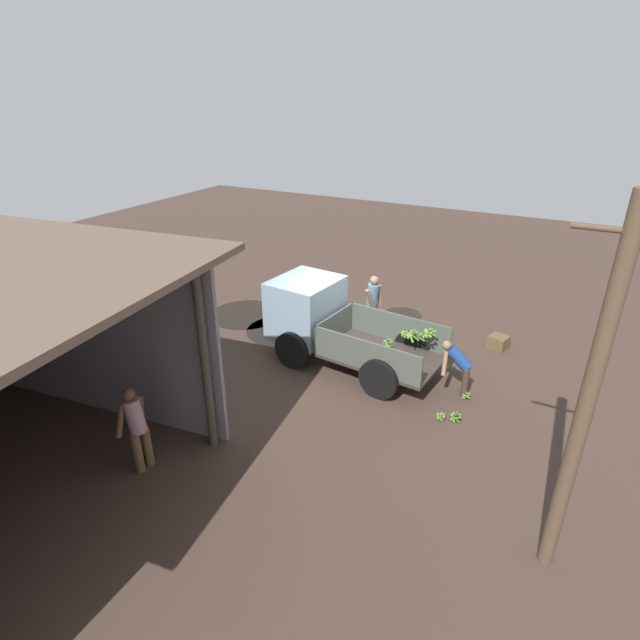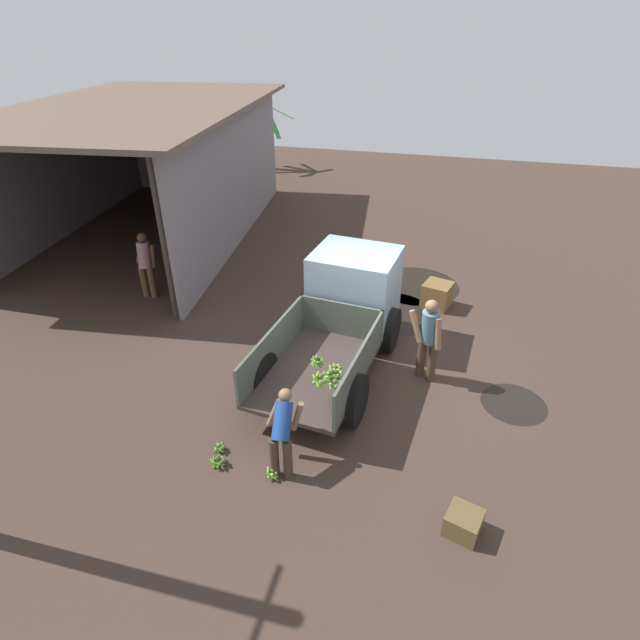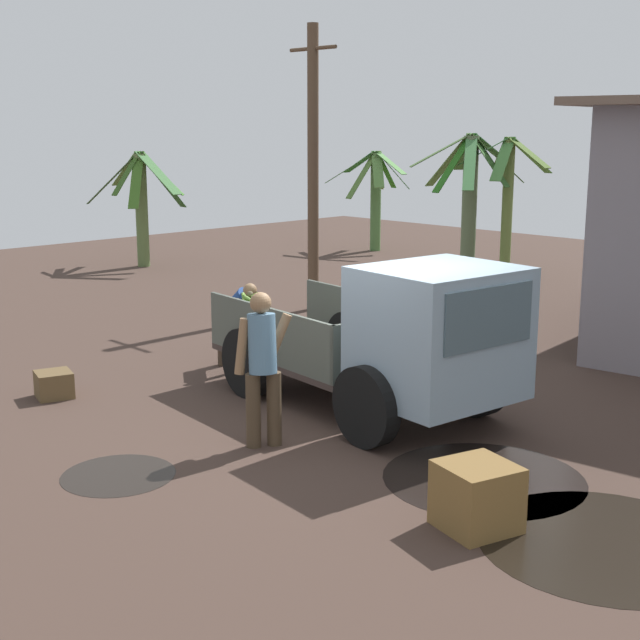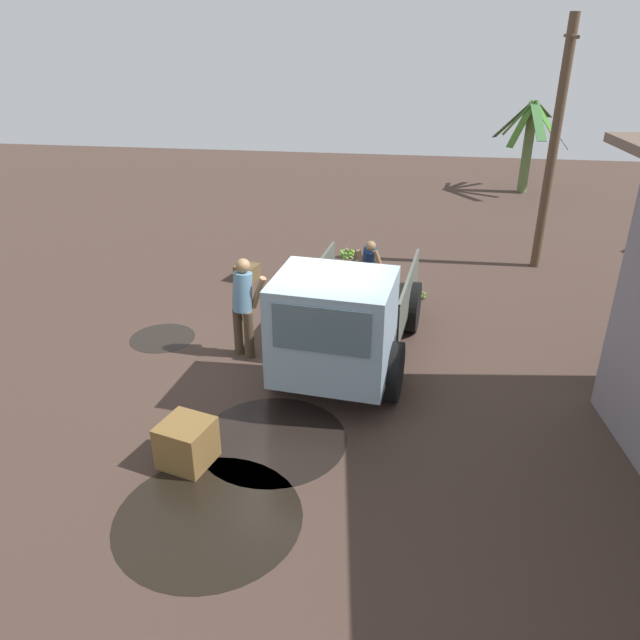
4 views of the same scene
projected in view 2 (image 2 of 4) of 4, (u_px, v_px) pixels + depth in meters
name	position (u px, v px, depth m)	size (l,w,h in m)	color
ground	(363.00, 356.00, 10.29)	(36.00, 36.00, 0.00)	#413028
mud_patch_0	(391.00, 313.00, 11.78)	(2.05, 2.05, 0.01)	black
mud_patch_1	(514.00, 404.00, 9.01)	(1.16, 1.16, 0.01)	black
mud_patch_2	(416.00, 285.00, 12.97)	(2.20, 2.20, 0.01)	black
cargo_truck	(347.00, 303.00, 10.06)	(4.42, 2.34, 1.96)	#3B2F2C
warehouse_shed	(148.00, 141.00, 15.04)	(11.52, 7.82, 3.89)	slate
banana_palm_2	(266.00, 135.00, 22.17)	(2.26, 2.31, 2.78)	#5B6943
banana_palm_4	(146.00, 141.00, 20.40)	(2.28, 2.55, 2.99)	#607244
person_foreground_visitor	(429.00, 336.00, 9.17)	(0.48, 0.69, 1.73)	#473725
person_worker_loading	(283.00, 430.00, 7.38)	(0.69, 0.62, 1.28)	#3F3023
person_bystander_near_shed	(145.00, 262.00, 12.04)	(0.38, 0.63, 1.64)	brown
banana_bunch_on_ground_0	(219.00, 447.00, 7.99)	(0.20, 0.20, 0.16)	brown
banana_bunch_on_ground_1	(273.00, 472.00, 7.52)	(0.23, 0.21, 0.19)	brown
banana_bunch_on_ground_2	(218.00, 460.00, 7.72)	(0.26, 0.25, 0.19)	#443D2C
wooden_crate_0	(463.00, 523.00, 6.70)	(0.45, 0.45, 0.34)	brown
wooden_crate_1	(437.00, 295.00, 11.91)	(0.62, 0.62, 0.60)	brown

